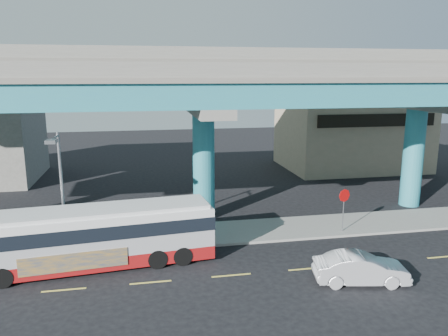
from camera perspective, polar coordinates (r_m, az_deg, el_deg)
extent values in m
plane|color=black|center=(22.78, 0.81, -13.53)|extent=(120.00, 120.00, 0.00)
cube|color=gray|center=(27.73, -1.53, -8.55)|extent=(70.00, 4.00, 0.15)
cube|color=#D8C64C|center=(22.44, -20.18, -14.72)|extent=(2.00, 0.12, 0.01)
cube|color=#D8C64C|center=(22.12, -9.57, -14.51)|extent=(2.00, 0.12, 0.01)
cube|color=#D8C64C|center=(22.51, 0.97, -13.84)|extent=(2.00, 0.12, 0.01)
cube|color=#D8C64C|center=(23.59, 10.76, -12.80)|extent=(2.00, 0.12, 0.01)
cube|color=#D8C64C|center=(25.26, 19.41, -11.57)|extent=(2.00, 0.12, 0.01)
cube|color=#D8C64C|center=(27.42, 26.77, -10.31)|extent=(2.00, 0.12, 0.01)
cylinder|color=teal|center=(30.05, -2.66, 0.27)|extent=(1.50, 1.50, 7.40)
cube|color=gray|center=(29.49, -2.74, 7.90)|extent=(2.00, 12.00, 0.60)
cube|color=gray|center=(32.90, -3.65, 9.89)|extent=(1.80, 5.00, 1.20)
cylinder|color=teal|center=(35.96, 23.46, 1.23)|extent=(1.50, 1.50, 7.40)
cube|color=gray|center=(35.50, 24.00, 7.59)|extent=(2.00, 12.00, 0.60)
cube|color=gray|center=(38.38, 21.13, 9.43)|extent=(1.80, 5.00, 1.20)
cube|color=teal|center=(25.98, -1.64, 9.55)|extent=(52.00, 5.00, 1.40)
cube|color=gray|center=(25.95, -1.65, 11.42)|extent=(52.00, 5.40, 0.30)
cube|color=gray|center=(23.49, -0.64, 12.70)|extent=(52.00, 0.25, 0.80)
cube|color=gray|center=(28.42, -2.49, 12.58)|extent=(52.00, 0.25, 0.80)
cube|color=teal|center=(32.88, -3.68, 12.15)|extent=(52.00, 5.00, 1.40)
cube|color=gray|center=(32.89, -3.70, 13.63)|extent=(52.00, 5.40, 0.30)
cube|color=gray|center=(30.43, -3.09, 14.80)|extent=(52.00, 0.25, 0.80)
cube|color=gray|center=(35.39, -4.24, 14.41)|extent=(52.00, 0.25, 0.80)
cube|color=tan|center=(48.90, 16.21, 4.15)|extent=(14.00, 10.00, 7.00)
cube|color=black|center=(44.22, 19.37, 5.89)|extent=(12.00, 0.25, 1.20)
cube|color=maroon|center=(24.21, -16.37, -11.00)|extent=(12.40, 3.84, 0.71)
cube|color=silver|center=(23.80, -16.54, -8.51)|extent=(12.40, 3.84, 1.53)
cube|color=black|center=(23.63, -16.61, -7.36)|extent=(12.47, 3.90, 0.71)
cube|color=silver|center=(23.46, -16.69, -6.07)|extent=(12.40, 3.84, 0.41)
cube|color=silver|center=(23.37, -16.74, -5.36)|extent=(11.98, 3.55, 0.20)
cube|color=black|center=(24.40, -1.99, -6.60)|extent=(0.30, 2.34, 1.22)
cube|color=navy|center=(22.88, -18.98, -11.54)|extent=(5.06, 0.58, 0.92)
cylinder|color=black|center=(23.58, -27.00, -12.64)|extent=(1.04, 0.41, 1.02)
cylinder|color=black|center=(25.70, -26.12, -10.52)|extent=(1.04, 0.41, 1.02)
cylinder|color=black|center=(23.32, -8.66, -11.66)|extent=(1.04, 0.41, 1.02)
cylinder|color=black|center=(25.47, -9.44, -9.60)|extent=(1.04, 0.41, 1.02)
cylinder|color=black|center=(23.52, -5.41, -11.37)|extent=(1.04, 0.41, 1.02)
cylinder|color=black|center=(25.65, -6.48, -9.35)|extent=(1.04, 0.41, 1.02)
imported|color=#B4B4B9|center=(22.48, 17.43, -12.42)|extent=(3.20, 5.03, 1.47)
cylinder|color=gray|center=(25.29, -20.35, -3.18)|extent=(0.16, 0.16, 6.74)
cylinder|color=gray|center=(23.80, -21.26, 3.68)|extent=(0.12, 1.82, 0.12)
cube|color=gray|center=(22.92, -21.64, 3.24)|extent=(0.50, 0.70, 0.18)
cylinder|color=gray|center=(28.55, 15.30, -5.68)|extent=(0.06, 0.06, 2.40)
cylinder|color=#B20A0A|center=(28.21, 15.45, -3.48)|extent=(0.81, 0.24, 0.83)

